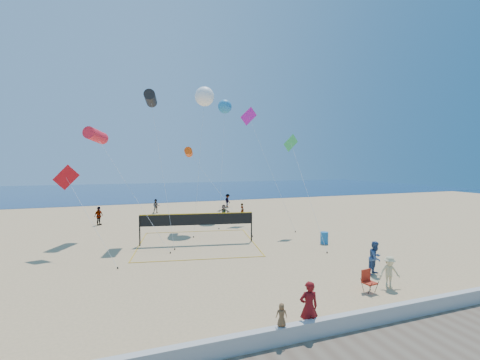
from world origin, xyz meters
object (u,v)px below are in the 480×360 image
object	(u,v)px
trash_barrel	(324,238)
volleyball_net	(197,223)
camp_chair	(368,280)
woman	(309,307)

from	to	relation	value
trash_barrel	volleyball_net	distance (m)	9.59
camp_chair	volleyball_net	distance (m)	12.95
camp_chair	volleyball_net	xyz separation A→B (m)	(-5.58, 11.65, 0.96)
volleyball_net	woman	bearing A→B (deg)	-75.38
woman	trash_barrel	xyz separation A→B (m)	(7.94, 10.61, -0.50)
trash_barrel	camp_chair	bearing A→B (deg)	-111.90
camp_chair	trash_barrel	size ratio (longest dim) A/B	1.32
camp_chair	trash_barrel	world-z (taller)	camp_chair
woman	trash_barrel	world-z (taller)	woman
trash_barrel	volleyball_net	xyz separation A→B (m)	(-8.95, 3.28, 1.11)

